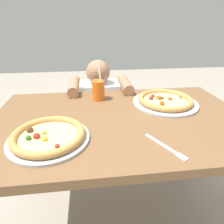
% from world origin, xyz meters
% --- Properties ---
extents(ground_plane, '(8.00, 8.00, 0.00)m').
position_xyz_m(ground_plane, '(0.00, 0.00, 0.00)').
color(ground_plane, '#9E9384').
extents(dining_table, '(1.29, 0.80, 0.75)m').
position_xyz_m(dining_table, '(0.00, 0.00, 0.64)').
color(dining_table, brown).
rests_on(dining_table, ground).
extents(pizza_near, '(0.33, 0.33, 0.04)m').
position_xyz_m(pizza_near, '(-0.32, -0.17, 0.77)').
color(pizza_near, '#B7B7BC').
rests_on(pizza_near, dining_table).
extents(pizza_far, '(0.37, 0.37, 0.04)m').
position_xyz_m(pizza_far, '(0.28, 0.14, 0.77)').
color(pizza_far, '#B7B7BC').
rests_on(pizza_far, dining_table).
extents(drink_cup_colored, '(0.07, 0.07, 0.21)m').
position_xyz_m(drink_cup_colored, '(-0.10, 0.25, 0.81)').
color(drink_cup_colored, orange).
rests_on(drink_cup_colored, dining_table).
extents(fork, '(0.11, 0.19, 0.00)m').
position_xyz_m(fork, '(0.14, -0.27, 0.75)').
color(fork, silver).
rests_on(fork, dining_table).
extents(diner_seated, '(0.42, 0.53, 0.91)m').
position_xyz_m(diner_seated, '(-0.08, 0.65, 0.41)').
color(diner_seated, '#333847').
rests_on(diner_seated, ground).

